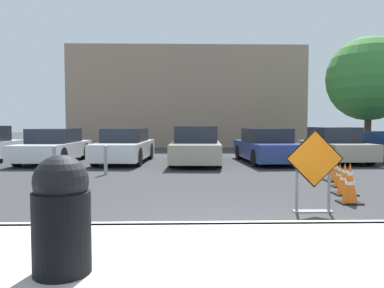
# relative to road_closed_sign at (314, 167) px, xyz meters

# --- Properties ---
(ground_plane) EXTENTS (96.00, 96.00, 0.00)m
(ground_plane) POSITION_rel_road_closed_sign_xyz_m (-1.79, 8.84, -0.82)
(ground_plane) COLOR #333335
(sidewalk_strip) EXTENTS (24.96, 2.44, 0.14)m
(sidewalk_strip) POSITION_rel_road_closed_sign_xyz_m (-1.79, -2.38, -0.75)
(sidewalk_strip) COLOR beige
(sidewalk_strip) RESTS_ON ground_plane
(curb_lip) EXTENTS (24.96, 0.20, 0.14)m
(curb_lip) POSITION_rel_road_closed_sign_xyz_m (-1.79, -1.16, -0.75)
(curb_lip) COLOR beige
(curb_lip) RESTS_ON ground_plane
(road_closed_sign) EXTENTS (1.03, 0.20, 1.48)m
(road_closed_sign) POSITION_rel_road_closed_sign_xyz_m (0.00, 0.00, 0.00)
(road_closed_sign) COLOR black
(road_closed_sign) RESTS_ON ground_plane
(traffic_cone_nearest) EXTENTS (0.42, 0.42, 0.81)m
(traffic_cone_nearest) POSITION_rel_road_closed_sign_xyz_m (0.98, 0.73, -0.43)
(traffic_cone_nearest) COLOR black
(traffic_cone_nearest) RESTS_ON ground_plane
(traffic_cone_second) EXTENTS (0.47, 0.47, 0.70)m
(traffic_cone_second) POSITION_rel_road_closed_sign_xyz_m (1.28, 1.64, -0.48)
(traffic_cone_second) COLOR black
(traffic_cone_second) RESTS_ON ground_plane
(traffic_cone_third) EXTENTS (0.40, 0.40, 0.59)m
(traffic_cone_third) POSITION_rel_road_closed_sign_xyz_m (1.60, 2.65, -0.54)
(traffic_cone_third) COLOR black
(traffic_cone_third) RESTS_ON ground_plane
(traffic_cone_fourth) EXTENTS (0.50, 0.50, 0.75)m
(traffic_cone_fourth) POSITION_rel_road_closed_sign_xyz_m (1.83, 3.54, -0.46)
(traffic_cone_fourth) COLOR black
(traffic_cone_fourth) RESTS_ON ground_plane
(parked_car_second) EXTENTS (1.98, 4.61, 1.36)m
(parked_car_second) POSITION_rel_road_closed_sign_xyz_m (-7.52, 8.69, -0.18)
(parked_car_second) COLOR silver
(parked_car_second) RESTS_ON ground_plane
(parked_car_third) EXTENTS (2.06, 4.61, 1.37)m
(parked_car_third) POSITION_rel_road_closed_sign_xyz_m (-4.65, 8.60, -0.18)
(parked_car_third) COLOR silver
(parked_car_third) RESTS_ON ground_plane
(parked_car_fourth) EXTENTS (2.08, 4.76, 1.47)m
(parked_car_fourth) POSITION_rel_road_closed_sign_xyz_m (-1.79, 8.13, -0.15)
(parked_car_fourth) COLOR #A39984
(parked_car_fourth) RESTS_ON ground_plane
(parked_car_fifth) EXTENTS (2.11, 4.56, 1.38)m
(parked_car_fifth) POSITION_rel_road_closed_sign_xyz_m (1.08, 8.42, -0.18)
(parked_car_fifth) COLOR navy
(parked_car_fifth) RESTS_ON ground_plane
(parked_car_sixth) EXTENTS (1.91, 4.17, 1.42)m
(parked_car_sixth) POSITION_rel_road_closed_sign_xyz_m (3.94, 8.69, -0.17)
(parked_car_sixth) COLOR #A39984
(parked_car_sixth) RESTS_ON ground_plane
(trash_bin) EXTENTS (0.55, 0.55, 1.15)m
(trash_bin) POSITION_rel_road_closed_sign_xyz_m (-3.51, -2.94, -0.10)
(trash_bin) COLOR black
(trash_bin) RESTS_ON sidewalk_strip
(bollard_nearest) EXTENTS (0.12, 0.12, 0.91)m
(bollard_nearest) POSITION_rel_road_closed_sign_xyz_m (-4.70, 5.00, -0.34)
(bollard_nearest) COLOR gray
(bollard_nearest) RESTS_ON ground_plane
(bollard_second) EXTENTS (0.12, 0.12, 0.90)m
(bollard_second) POSITION_rel_road_closed_sign_xyz_m (-6.26, 5.00, -0.35)
(bollard_second) COLOR gray
(bollard_second) RESTS_ON ground_plane
(building_facade_backdrop) EXTENTS (15.49, 5.00, 6.59)m
(building_facade_backdrop) POSITION_rel_road_closed_sign_xyz_m (-1.98, 19.91, 2.47)
(building_facade_backdrop) COLOR gray
(building_facade_backdrop) RESTS_ON ground_plane
(street_tree_behind_lot) EXTENTS (4.07, 4.07, 5.79)m
(street_tree_behind_lot) POSITION_rel_road_closed_sign_xyz_m (6.78, 11.59, 2.92)
(street_tree_behind_lot) COLOR #513823
(street_tree_behind_lot) RESTS_ON ground_plane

